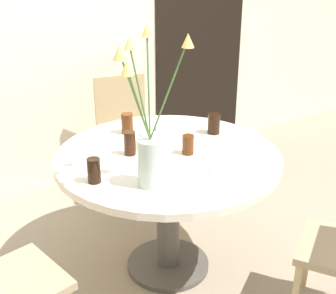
{
  "coord_description": "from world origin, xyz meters",
  "views": [
    {
      "loc": [
        -1.23,
        -1.92,
        1.8
      ],
      "look_at": [
        0.0,
        0.0,
        0.78
      ],
      "focal_mm": 50.0,
      "sensor_mm": 36.0,
      "label": 1
    }
  ],
  "objects_px": {
    "birthday_cake": "(155,139)",
    "side_plate": "(231,172)",
    "drink_glass_1": "(188,145)",
    "chair_right_flank": "(124,130)",
    "flower_vase": "(149,142)",
    "drink_glass_0": "(127,123)",
    "drink_glass_3": "(94,171)",
    "drink_glass_4": "(130,143)",
    "drink_glass_2": "(214,124)"
  },
  "relations": [
    {
      "from": "chair_right_flank",
      "to": "drink_glass_2",
      "type": "xyz_separation_m",
      "value": [
        0.14,
        -0.89,
        0.31
      ]
    },
    {
      "from": "birthday_cake",
      "to": "side_plate",
      "type": "relative_size",
      "value": 0.91
    },
    {
      "from": "drink_glass_1",
      "to": "chair_right_flank",
      "type": "bearing_deg",
      "value": 81.8
    },
    {
      "from": "flower_vase",
      "to": "drink_glass_0",
      "type": "bearing_deg",
      "value": 71.08
    },
    {
      "from": "birthday_cake",
      "to": "drink_glass_4",
      "type": "xyz_separation_m",
      "value": [
        -0.17,
        -0.02,
        0.02
      ]
    },
    {
      "from": "birthday_cake",
      "to": "drink_glass_3",
      "type": "distance_m",
      "value": 0.51
    },
    {
      "from": "chair_right_flank",
      "to": "drink_glass_2",
      "type": "distance_m",
      "value": 0.95
    },
    {
      "from": "flower_vase",
      "to": "side_plate",
      "type": "height_order",
      "value": "flower_vase"
    },
    {
      "from": "drink_glass_2",
      "to": "drink_glass_3",
      "type": "distance_m",
      "value": 0.87
    },
    {
      "from": "drink_glass_4",
      "to": "drink_glass_3",
      "type": "bearing_deg",
      "value": -147.42
    },
    {
      "from": "birthday_cake",
      "to": "side_plate",
      "type": "bearing_deg",
      "value": -73.15
    },
    {
      "from": "side_plate",
      "to": "drink_glass_4",
      "type": "xyz_separation_m",
      "value": [
        -0.32,
        0.46,
        0.06
      ]
    },
    {
      "from": "drink_glass_1",
      "to": "birthday_cake",
      "type": "bearing_deg",
      "value": 117.2
    },
    {
      "from": "drink_glass_1",
      "to": "flower_vase",
      "type": "bearing_deg",
      "value": -151.31
    },
    {
      "from": "flower_vase",
      "to": "drink_glass_1",
      "type": "distance_m",
      "value": 0.43
    },
    {
      "from": "drink_glass_2",
      "to": "flower_vase",
      "type": "bearing_deg",
      "value": -151.54
    },
    {
      "from": "flower_vase",
      "to": "side_plate",
      "type": "relative_size",
      "value": 3.41
    },
    {
      "from": "birthday_cake",
      "to": "side_plate",
      "type": "height_order",
      "value": "birthday_cake"
    },
    {
      "from": "drink_glass_4",
      "to": "drink_glass_1",
      "type": "bearing_deg",
      "value": -31.03
    },
    {
      "from": "drink_glass_2",
      "to": "drink_glass_4",
      "type": "height_order",
      "value": "drink_glass_4"
    },
    {
      "from": "flower_vase",
      "to": "drink_glass_4",
      "type": "height_order",
      "value": "flower_vase"
    },
    {
      "from": "birthday_cake",
      "to": "drink_glass_0",
      "type": "height_order",
      "value": "birthday_cake"
    },
    {
      "from": "drink_glass_0",
      "to": "drink_glass_1",
      "type": "bearing_deg",
      "value": -72.67
    },
    {
      "from": "birthday_cake",
      "to": "drink_glass_4",
      "type": "relative_size",
      "value": 1.5
    },
    {
      "from": "birthday_cake",
      "to": "side_plate",
      "type": "distance_m",
      "value": 0.5
    },
    {
      "from": "drink_glass_3",
      "to": "chair_right_flank",
      "type": "bearing_deg",
      "value": 56.57
    },
    {
      "from": "chair_right_flank",
      "to": "flower_vase",
      "type": "relative_size",
      "value": 1.22
    },
    {
      "from": "flower_vase",
      "to": "drink_glass_3",
      "type": "height_order",
      "value": "flower_vase"
    },
    {
      "from": "drink_glass_3",
      "to": "flower_vase",
      "type": "bearing_deg",
      "value": -38.68
    },
    {
      "from": "drink_glass_0",
      "to": "drink_glass_3",
      "type": "xyz_separation_m",
      "value": [
        -0.42,
        -0.46,
        -0.0
      ]
    },
    {
      "from": "drink_glass_1",
      "to": "drink_glass_4",
      "type": "height_order",
      "value": "drink_glass_4"
    },
    {
      "from": "birthday_cake",
      "to": "drink_glass_0",
      "type": "bearing_deg",
      "value": 99.37
    },
    {
      "from": "side_plate",
      "to": "drink_glass_4",
      "type": "relative_size",
      "value": 1.65
    },
    {
      "from": "birthday_cake",
      "to": "drink_glass_1",
      "type": "bearing_deg",
      "value": -62.8
    },
    {
      "from": "flower_vase",
      "to": "drink_glass_2",
      "type": "height_order",
      "value": "flower_vase"
    },
    {
      "from": "drink_glass_0",
      "to": "drink_glass_4",
      "type": "relative_size",
      "value": 0.94
    },
    {
      "from": "chair_right_flank",
      "to": "birthday_cake",
      "type": "height_order",
      "value": "chair_right_flank"
    },
    {
      "from": "chair_right_flank",
      "to": "drink_glass_1",
      "type": "relative_size",
      "value": 8.41
    },
    {
      "from": "flower_vase",
      "to": "side_plate",
      "type": "xyz_separation_m",
      "value": [
        0.4,
        -0.11,
        -0.22
      ]
    },
    {
      "from": "drink_glass_4",
      "to": "chair_right_flank",
      "type": "bearing_deg",
      "value": 64.82
    },
    {
      "from": "chair_right_flank",
      "to": "drink_glass_3",
      "type": "distance_m",
      "value": 1.32
    },
    {
      "from": "flower_vase",
      "to": "drink_glass_3",
      "type": "distance_m",
      "value": 0.31
    },
    {
      "from": "side_plate",
      "to": "drink_glass_2",
      "type": "relative_size",
      "value": 1.8
    },
    {
      "from": "drink_glass_2",
      "to": "drink_glass_4",
      "type": "bearing_deg",
      "value": 179.8
    },
    {
      "from": "drink_glass_2",
      "to": "drink_glass_4",
      "type": "xyz_separation_m",
      "value": [
        -0.56,
        0.0,
        0.01
      ]
    },
    {
      "from": "flower_vase",
      "to": "drink_glass_0",
      "type": "height_order",
      "value": "flower_vase"
    },
    {
      "from": "drink_glass_0",
      "to": "drink_glass_3",
      "type": "height_order",
      "value": "same"
    },
    {
      "from": "drink_glass_3",
      "to": "drink_glass_4",
      "type": "height_order",
      "value": "drink_glass_4"
    },
    {
      "from": "drink_glass_1",
      "to": "drink_glass_2",
      "type": "xyz_separation_m",
      "value": [
        0.29,
        0.16,
        0.01
      ]
    },
    {
      "from": "chair_right_flank",
      "to": "drink_glass_3",
      "type": "relative_size",
      "value": 7.33
    }
  ]
}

